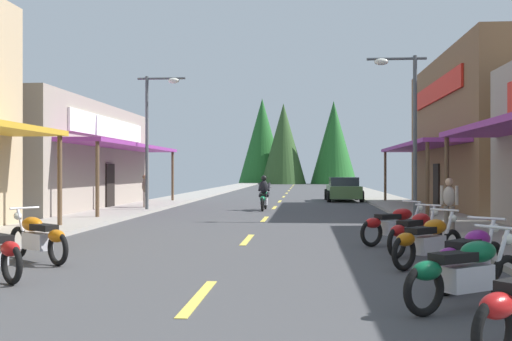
{
  "coord_description": "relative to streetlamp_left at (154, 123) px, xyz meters",
  "views": [
    {
      "loc": [
        1.47,
        -0.12,
        1.75
      ],
      "look_at": [
        -1.38,
        34.52,
        1.79
      ],
      "focal_mm": 41.98,
      "sensor_mm": 36.0,
      "label": 1
    }
  ],
  "objects": [
    {
      "name": "storefront_left_far",
      "position": [
        -6.22,
        1.68,
        -1.42
      ],
      "size": [
        9.24,
        13.93,
        4.81
      ],
      "color": "gray",
      "rests_on": "ground"
    },
    {
      "name": "sidewalk_left",
      "position": [
        -1.23,
        9.54,
        -3.77
      ],
      "size": [
        2.62,
        99.25,
        0.12
      ],
      "primitive_type": "cube",
      "color": "#9E9991",
      "rests_on": "ground"
    },
    {
      "name": "treeline_backdrop",
      "position": [
        5.65,
        59.24,
        1.93
      ],
      "size": [
        16.89,
        9.77,
        12.31
      ],
      "color": "#205E23",
      "rests_on": "ground"
    },
    {
      "name": "pedestrian_browsing",
      "position": [
        10.43,
        -8.3,
        -2.93
      ],
      "size": [
        0.43,
        0.45,
        1.56
      ],
      "rotation": [
        0.0,
        0.0,
        3.87
      ],
      "color": "#726659",
      "rests_on": "ground"
    },
    {
      "name": "motorcycle_parked_right_5",
      "position": [
        8.59,
        -10.78,
        -3.34
      ],
      "size": [
        1.83,
        1.28,
        1.04
      ],
      "rotation": [
        0.0,
        0.0,
        0.59
      ],
      "color": "black",
      "rests_on": "ground"
    },
    {
      "name": "motorcycle_parked_right_3",
      "position": [
        8.7,
        -14.04,
        -3.34
      ],
      "size": [
        1.6,
        1.57,
        1.04
      ],
      "rotation": [
        0.0,
        0.0,
        0.78
      ],
      "color": "black",
      "rests_on": "ground"
    },
    {
      "name": "motorcycle_parked_left_3",
      "position": [
        1.33,
        -14.06,
        -3.34
      ],
      "size": [
        1.78,
        1.36,
        1.04
      ],
      "rotation": [
        0.0,
        0.0,
        2.5
      ],
      "color": "black",
      "rests_on": "ground"
    },
    {
      "name": "rider_cruising_lead",
      "position": [
        4.62,
        1.47,
        -3.17
      ],
      "size": [
        0.6,
        2.14,
        1.57
      ],
      "rotation": [
        0.0,
        0.0,
        1.55
      ],
      "color": "black",
      "rests_on": "ground"
    },
    {
      "name": "motorcycle_parked_right_1",
      "position": [
        8.48,
        -17.46,
        -3.34
      ],
      "size": [
        1.83,
        1.28,
        1.04
      ],
      "rotation": [
        0.0,
        0.0,
        0.6
      ],
      "color": "black",
      "rests_on": "ground"
    },
    {
      "name": "motorcycle_parked_right_2",
      "position": [
        8.92,
        -16.05,
        -3.34
      ],
      "size": [
        1.48,
        1.68,
        1.04
      ],
      "rotation": [
        0.0,
        0.0,
        0.86
      ],
      "color": "black",
      "rests_on": "ground"
    },
    {
      "name": "streetlamp_right",
      "position": [
        9.98,
        -3.85,
        -0.01
      ],
      "size": [
        2.08,
        0.3,
        5.81
      ],
      "color": "#474C51",
      "rests_on": "ground"
    },
    {
      "name": "centerline_dashes",
      "position": [
        4.99,
        15.24,
        -3.82
      ],
      "size": [
        0.16,
        76.76,
        0.01
      ],
      "color": "#E0C64C",
      "rests_on": "ground"
    },
    {
      "name": "parked_car_curbside",
      "position": [
        8.7,
        10.31,
        -3.14
      ],
      "size": [
        2.12,
        4.33,
        1.4
      ],
      "rotation": [
        0.0,
        0.0,
        1.59
      ],
      "color": "#4C723F",
      "rests_on": "ground"
    },
    {
      "name": "sidewalk_right",
      "position": [
        11.21,
        9.54,
        -3.77
      ],
      "size": [
        2.62,
        99.25,
        0.12
      ],
      "primitive_type": "cube",
      "color": "gray",
      "rests_on": "ground"
    },
    {
      "name": "pedestrian_by_shop",
      "position": [
        -0.78,
        1.33,
        -2.91
      ],
      "size": [
        0.36,
        0.54,
        1.6
      ],
      "rotation": [
        0.0,
        0.0,
        3.47
      ],
      "color": "#B2A599",
      "rests_on": "ground"
    },
    {
      "name": "motorcycle_parked_right_4",
      "position": [
        8.76,
        -12.45,
        -3.34
      ],
      "size": [
        1.46,
        1.7,
        1.04
      ],
      "rotation": [
        0.0,
        0.0,
        0.87
      ],
      "color": "black",
      "rests_on": "ground"
    },
    {
      "name": "streetlamp_left",
      "position": [
        0.0,
        0.0,
        0.0
      ],
      "size": [
        2.08,
        0.3,
        5.83
      ],
      "color": "#474C51",
      "rests_on": "ground"
    },
    {
      "name": "ground",
      "position": [
        4.99,
        9.54,
        -3.88
      ],
      "size": [
        9.83,
        99.25,
        0.1
      ],
      "primitive_type": "cube",
      "color": "#424244"
    }
  ]
}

